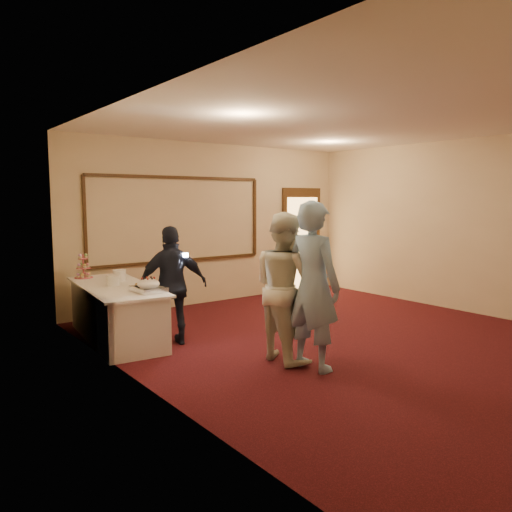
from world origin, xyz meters
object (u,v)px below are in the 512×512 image
at_px(cupcake_stand, 83,269).
at_px(guest, 173,286).
at_px(plate_stack_b, 119,275).
at_px(woman, 285,287).
at_px(buffet_table, 116,312).
at_px(tart, 143,285).
at_px(man, 313,286).
at_px(pavlova_tray, 148,286).
at_px(plate_stack_a, 113,280).

bearing_deg(cupcake_stand, guest, -67.57).
bearing_deg(plate_stack_b, woman, -65.33).
relative_size(buffet_table, tart, 9.51).
height_order(cupcake_stand, man, man).
bearing_deg(cupcake_stand, tart, -73.50).
relative_size(pavlova_tray, guest, 0.31).
height_order(buffet_table, plate_stack_b, plate_stack_b).
xyz_separation_m(cupcake_stand, woman, (1.46, -3.01, -0.01)).
distance_m(plate_stack_b, woman, 2.68).
bearing_deg(woman, tart, 35.03).
relative_size(plate_stack_a, woman, 0.10).
distance_m(woman, guest, 1.61).
relative_size(buffet_table, pavlova_tray, 4.70).
distance_m(buffet_table, plate_stack_a, 0.46).
xyz_separation_m(pavlova_tray, tart, (0.09, 0.36, -0.05)).
relative_size(cupcake_stand, plate_stack_a, 2.19).
height_order(buffet_table, cupcake_stand, cupcake_stand).
height_order(plate_stack_a, tart, plate_stack_a).
distance_m(plate_stack_b, man, 3.11).
xyz_separation_m(man, guest, (-0.83, 1.85, -0.17)).
height_order(tart, guest, guest).
bearing_deg(woman, man, -172.60).
height_order(pavlova_tray, tart, pavlova_tray).
height_order(buffet_table, woman, woman).
bearing_deg(plate_stack_a, pavlova_tray, -74.93).
distance_m(man, woman, 0.46).
distance_m(cupcake_stand, woman, 3.35).
bearing_deg(plate_stack_b, tart, -86.36).
bearing_deg(guest, buffet_table, -36.58).
bearing_deg(plate_stack_a, plate_stack_b, 56.84).
bearing_deg(man, woman, -4.34).
bearing_deg(woman, plate_stack_a, 36.04).
relative_size(buffet_table, guest, 1.47).
bearing_deg(guest, pavlova_tray, 22.13).
bearing_deg(tart, plate_stack_b, 93.64).
xyz_separation_m(tart, woman, (1.07, -1.72, 0.11)).
distance_m(tart, man, 2.44).
xyz_separation_m(pavlova_tray, guest, (0.37, 0.04, -0.04)).
bearing_deg(cupcake_stand, woman, -64.17).
height_order(tart, woman, woman).
bearing_deg(pavlova_tray, guest, 6.19).
xyz_separation_m(buffet_table, man, (1.35, -2.54, 0.59)).
height_order(cupcake_stand, plate_stack_b, cupcake_stand).
bearing_deg(guest, plate_stack_b, -56.53).
relative_size(pavlova_tray, tart, 2.02).
xyz_separation_m(pavlova_tray, cupcake_stand, (-0.30, 1.65, 0.07)).
height_order(woman, guest, woman).
relative_size(pavlova_tray, man, 0.26).
height_order(buffet_table, pavlova_tray, pavlova_tray).
distance_m(pavlova_tray, plate_stack_b, 1.08).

